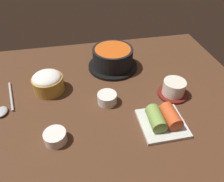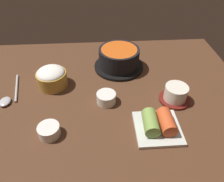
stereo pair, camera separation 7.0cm
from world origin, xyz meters
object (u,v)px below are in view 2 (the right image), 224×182
(rice_bowl, at_px, (52,77))
(spoon, at_px, (9,97))
(tea_cup_with_saucer, at_px, (175,94))
(kimchi_plate, at_px, (158,124))
(side_bowl_near, at_px, (49,130))
(stone_pot, at_px, (119,59))
(banchan_cup_center, at_px, (107,98))

(rice_bowl, distance_m, spoon, 0.15)
(spoon, bearing_deg, tea_cup_with_saucer, -4.72)
(kimchi_plate, height_order, side_bowl_near, kimchi_plate)
(stone_pot, height_order, banchan_cup_center, stone_pot)
(side_bowl_near, bearing_deg, rice_bowl, 95.50)
(kimchi_plate, relative_size, side_bowl_near, 2.11)
(stone_pot, bearing_deg, banchan_cup_center, -105.91)
(stone_pot, distance_m, tea_cup_with_saucer, 0.26)
(spoon, bearing_deg, banchan_cup_center, -6.83)
(tea_cup_with_saucer, bearing_deg, side_bowl_near, -163.35)
(stone_pot, bearing_deg, side_bowl_near, -124.80)
(stone_pot, relative_size, rice_bowl, 1.86)
(stone_pot, relative_size, tea_cup_with_saucer, 1.93)
(rice_bowl, bearing_deg, banchan_cup_center, -27.98)
(stone_pot, xyz_separation_m, spoon, (-0.38, -0.16, -0.03))
(rice_bowl, distance_m, kimchi_plate, 0.40)
(spoon, bearing_deg, side_bowl_near, -45.37)
(rice_bowl, xyz_separation_m, kimchi_plate, (0.33, -0.23, -0.02))
(rice_bowl, distance_m, banchan_cup_center, 0.21)
(rice_bowl, xyz_separation_m, spoon, (-0.14, -0.06, -0.03))
(rice_bowl, bearing_deg, kimchi_plate, -34.53)
(side_bowl_near, bearing_deg, stone_pot, 55.20)
(stone_pot, height_order, spoon, stone_pot)
(tea_cup_with_saucer, relative_size, kimchi_plate, 0.78)
(banchan_cup_center, xyz_separation_m, spoon, (-0.33, 0.04, -0.01))
(kimchi_plate, bearing_deg, rice_bowl, 145.47)
(stone_pot, height_order, tea_cup_with_saucer, stone_pot)
(tea_cup_with_saucer, xyz_separation_m, kimchi_plate, (-0.08, -0.12, -0.01))
(banchan_cup_center, relative_size, spoon, 0.36)
(side_bowl_near, height_order, spoon, side_bowl_near)
(kimchi_plate, distance_m, side_bowl_near, 0.31)
(side_bowl_near, bearing_deg, banchan_cup_center, 36.33)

